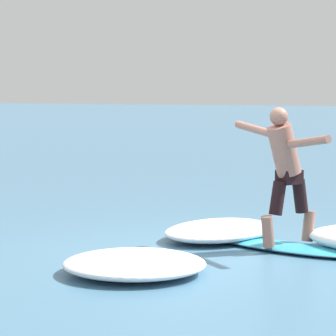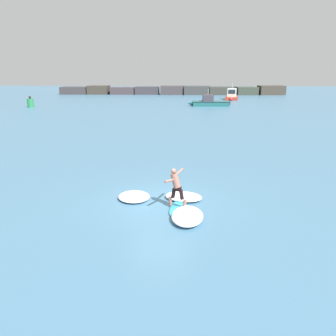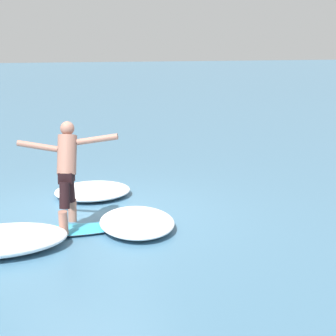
{
  "view_description": "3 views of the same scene",
  "coord_description": "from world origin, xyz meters",
  "views": [
    {
      "loc": [
        -7.8,
        -3.74,
        1.8
      ],
      "look_at": [
        0.25,
        0.75,
        0.93
      ],
      "focal_mm": 85.0,
      "sensor_mm": 36.0,
      "label": 1
    },
    {
      "loc": [
        0.89,
        -12.69,
        5.35
      ],
      "look_at": [
        0.3,
        0.83,
        1.27
      ],
      "focal_mm": 35.0,
      "sensor_mm": 36.0,
      "label": 2
    },
    {
      "loc": [
        8.63,
        -2.41,
        2.69
      ],
      "look_at": [
        1.09,
        0.9,
        0.93
      ],
      "focal_mm": 60.0,
      "sensor_mm": 36.0,
      "label": 3
    }
  ],
  "objects": [
    {
      "name": "ground_plane",
      "position": [
        0.0,
        0.0,
        0.0
      ],
      "size": [
        200.0,
        200.0,
        0.0
      ],
      "primitive_type": "plane",
      "color": "teal"
    },
    {
      "name": "surfboard",
      "position": [
        0.75,
        -0.53,
        0.04
      ],
      "size": [
        0.87,
        2.05,
        0.21
      ],
      "color": "#30A2CB",
      "rests_on": "ground"
    },
    {
      "name": "surfer",
      "position": [
        0.68,
        -0.53,
        0.99
      ],
      "size": [
        0.91,
        1.39,
        1.58
      ],
      "color": "#956354",
      "rests_on": "surfboard"
    },
    {
      "name": "wave_foam_at_tail",
      "position": [
        0.99,
        0.43,
        0.11
      ],
      "size": [
        1.83,
        1.5,
        0.22
      ],
      "color": "white",
      "rests_on": "ground"
    },
    {
      "name": "wave_foam_at_nose",
      "position": [
        1.12,
        -1.59,
        0.15
      ],
      "size": [
        1.28,
        1.87,
        0.3
      ],
      "color": "white",
      "rests_on": "ground"
    },
    {
      "name": "wave_foam_beside",
      "position": [
        -1.14,
        0.36,
        0.1
      ],
      "size": [
        1.82,
        1.87,
        0.21
      ],
      "color": "white",
      "rests_on": "ground"
    }
  ]
}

